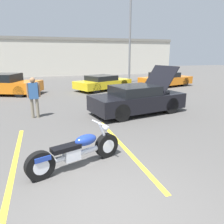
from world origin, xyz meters
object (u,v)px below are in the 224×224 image
(parked_car_mid_left_row, at_px, (5,85))
(parked_car_mid_right_row, at_px, (103,83))
(parked_car_right_row, at_px, (165,79))
(spectator_midground, at_px, (163,80))
(light_pole, at_px, (131,32))
(motorcycle, at_px, (76,151))
(spectator_by_show_car, at_px, (34,94))
(show_car_hood_open, at_px, (138,99))

(parked_car_mid_left_row, distance_m, parked_car_mid_right_row, 6.47)
(parked_car_right_row, distance_m, parked_car_mid_left_row, 11.75)
(parked_car_mid_right_row, distance_m, spectator_midground, 4.72)
(light_pole, height_order, motorcycle, light_pole)
(motorcycle, relative_size, spectator_by_show_car, 1.36)
(light_pole, xyz_separation_m, parked_car_right_row, (1.76, -3.20, -3.84))
(light_pole, xyz_separation_m, parked_car_mid_left_row, (-10.00, -3.18, -3.76))
(spectator_midground, bearing_deg, spectator_by_show_car, -163.34)
(show_car_hood_open, bearing_deg, parked_car_mid_left_row, 121.52)
(spectator_midground, bearing_deg, parked_car_right_row, 56.35)
(light_pole, xyz_separation_m, show_car_hood_open, (-3.83, -10.04, -3.78))
(light_pole, bearing_deg, motorcycle, -117.12)
(spectator_by_show_car, xyz_separation_m, spectator_midground, (7.18, 2.15, 0.05))
(parked_car_right_row, bearing_deg, parked_car_mid_left_row, 165.28)
(light_pole, bearing_deg, spectator_by_show_car, -130.79)
(parked_car_right_row, xyz_separation_m, spectator_midground, (-2.71, -4.07, 0.47))
(motorcycle, height_order, parked_car_mid_left_row, parked_car_mid_left_row)
(motorcycle, height_order, spectator_by_show_car, spectator_by_show_car)
(parked_car_mid_left_row, relative_size, spectator_by_show_car, 2.83)
(motorcycle, bearing_deg, spectator_by_show_car, 82.48)
(motorcycle, bearing_deg, spectator_midground, 27.96)
(motorcycle, xyz_separation_m, parked_car_mid_left_row, (-2.82, 10.81, 0.25))
(show_car_hood_open, xyz_separation_m, parked_car_mid_right_row, (0.30, 6.69, -0.09))
(parked_car_mid_left_row, distance_m, spectator_by_show_car, 6.52)
(parked_car_mid_left_row, bearing_deg, parked_car_right_row, 23.21)
(light_pole, bearing_deg, parked_car_mid_right_row, -136.54)
(motorcycle, distance_m, parked_car_mid_left_row, 11.18)
(parked_car_mid_left_row, bearing_deg, motorcycle, -52.05)
(parked_car_mid_right_row, bearing_deg, parked_car_mid_left_row, 154.25)
(parked_car_mid_right_row, bearing_deg, light_pole, 19.14)
(spectator_by_show_car, bearing_deg, light_pole, 49.21)
(motorcycle, height_order, parked_car_mid_right_row, parked_car_mid_right_row)
(parked_car_mid_left_row, xyz_separation_m, spectator_midground, (9.05, -4.09, 0.39))
(parked_car_mid_left_row, bearing_deg, spectator_midground, -1.00)
(motorcycle, relative_size, parked_car_mid_right_row, 0.50)
(parked_car_mid_right_row, bearing_deg, motorcycle, -133.20)
(parked_car_right_row, bearing_deg, show_car_hood_open, -143.86)
(motorcycle, distance_m, parked_car_right_row, 14.01)
(motorcycle, xyz_separation_m, show_car_hood_open, (3.34, 3.96, 0.23))
(show_car_hood_open, height_order, spectator_midground, show_car_hood_open)
(motorcycle, height_order, spectator_midground, spectator_midground)
(show_car_hood_open, distance_m, spectator_midground, 4.01)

